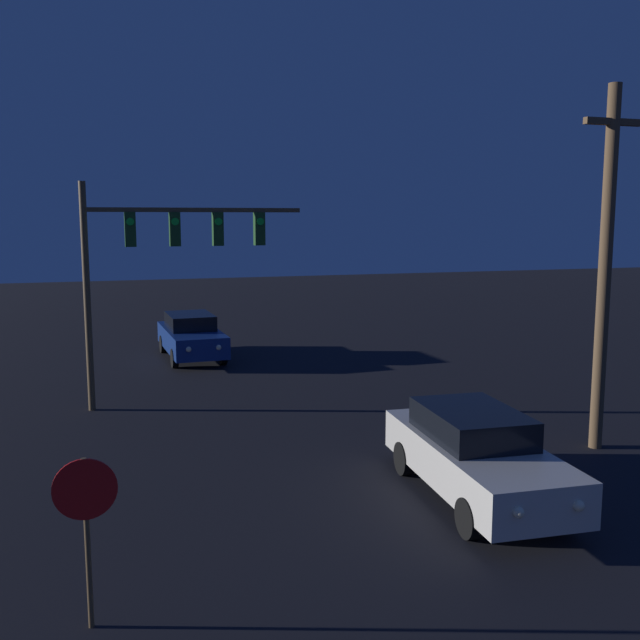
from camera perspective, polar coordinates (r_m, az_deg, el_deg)
The scene contains 5 objects.
car_near at distance 13.39m, azimuth 12.33°, elevation -10.41°, with size 2.13×4.91×1.60m.
car_far at distance 26.19m, azimuth -10.27°, elevation -1.25°, with size 2.01×4.88×1.60m.
traffic_signal_mast at distance 19.42m, azimuth -12.72°, elevation 5.52°, with size 5.83×0.30×5.98m.
stop_sign at distance 9.38m, azimuth -18.22°, elevation -14.25°, with size 0.77×0.07×2.18m.
utility_pole at distance 16.47m, azimuth 21.85°, elevation 4.08°, with size 1.40×0.28×7.81m.
Camera 1 is at (-4.82, -0.17, 5.04)m, focal length 40.00 mm.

